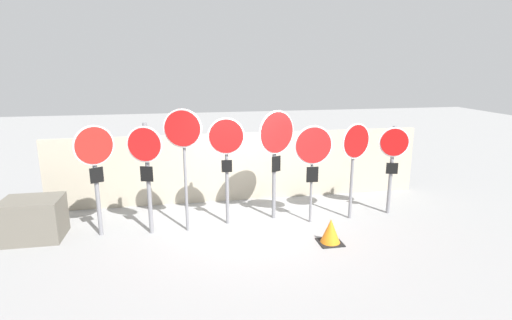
{
  "coord_description": "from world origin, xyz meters",
  "views": [
    {
      "loc": [
        -1.42,
        -7.91,
        3.34
      ],
      "look_at": [
        0.07,
        0.0,
        1.38
      ],
      "focal_mm": 28.0,
      "sensor_mm": 36.0,
      "label": 1
    }
  ],
  "objects_px": {
    "stop_sign_3": "(226,149)",
    "stop_sign_5": "(313,152)",
    "traffic_cone_0": "(331,231)",
    "storage_crate": "(33,219)",
    "stop_sign_0": "(95,160)",
    "stop_sign_4": "(276,144)",
    "stop_sign_6": "(355,150)",
    "stop_sign_1": "(146,160)",
    "stop_sign_7": "(393,155)",
    "stop_sign_2": "(183,140)"
  },
  "relations": [
    {
      "from": "stop_sign_3",
      "to": "stop_sign_5",
      "type": "xyz_separation_m",
      "value": [
        1.76,
        -0.26,
        -0.08
      ]
    },
    {
      "from": "traffic_cone_0",
      "to": "storage_crate",
      "type": "relative_size",
      "value": 0.45
    },
    {
      "from": "stop_sign_5",
      "to": "traffic_cone_0",
      "type": "relative_size",
      "value": 4.35
    },
    {
      "from": "stop_sign_0",
      "to": "stop_sign_4",
      "type": "relative_size",
      "value": 0.93
    },
    {
      "from": "stop_sign_0",
      "to": "stop_sign_5",
      "type": "height_order",
      "value": "stop_sign_0"
    },
    {
      "from": "stop_sign_0",
      "to": "stop_sign_6",
      "type": "xyz_separation_m",
      "value": [
        5.24,
        -0.09,
        0.0
      ]
    },
    {
      "from": "stop_sign_1",
      "to": "stop_sign_7",
      "type": "bearing_deg",
      "value": 18.35
    },
    {
      "from": "stop_sign_1",
      "to": "traffic_cone_0",
      "type": "height_order",
      "value": "stop_sign_1"
    },
    {
      "from": "stop_sign_0",
      "to": "stop_sign_6",
      "type": "bearing_deg",
      "value": -29.7
    },
    {
      "from": "stop_sign_1",
      "to": "stop_sign_2",
      "type": "distance_m",
      "value": 0.81
    },
    {
      "from": "stop_sign_6",
      "to": "traffic_cone_0",
      "type": "xyz_separation_m",
      "value": [
        -0.9,
        -1.08,
        -1.31
      ]
    },
    {
      "from": "stop_sign_3",
      "to": "stop_sign_6",
      "type": "relative_size",
      "value": 1.08
    },
    {
      "from": "stop_sign_4",
      "to": "traffic_cone_0",
      "type": "bearing_deg",
      "value": -88.45
    },
    {
      "from": "stop_sign_2",
      "to": "stop_sign_4",
      "type": "xyz_separation_m",
      "value": [
        1.93,
        0.32,
        -0.22
      ]
    },
    {
      "from": "traffic_cone_0",
      "to": "stop_sign_3",
      "type": "bearing_deg",
      "value": 144.68
    },
    {
      "from": "stop_sign_3",
      "to": "storage_crate",
      "type": "xyz_separation_m",
      "value": [
        -3.78,
        -0.02,
        -1.23
      ]
    },
    {
      "from": "stop_sign_5",
      "to": "stop_sign_2",
      "type": "bearing_deg",
      "value": -179.26
    },
    {
      "from": "stop_sign_7",
      "to": "stop_sign_5",
      "type": "bearing_deg",
      "value": -159.2
    },
    {
      "from": "stop_sign_4",
      "to": "stop_sign_6",
      "type": "bearing_deg",
      "value": -37.59
    },
    {
      "from": "stop_sign_2",
      "to": "stop_sign_0",
      "type": "bearing_deg",
      "value": -167.5
    },
    {
      "from": "stop_sign_0",
      "to": "storage_crate",
      "type": "height_order",
      "value": "stop_sign_0"
    },
    {
      "from": "stop_sign_1",
      "to": "storage_crate",
      "type": "relative_size",
      "value": 2.09
    },
    {
      "from": "stop_sign_5",
      "to": "storage_crate",
      "type": "relative_size",
      "value": 1.96
    },
    {
      "from": "stop_sign_2",
      "to": "storage_crate",
      "type": "xyz_separation_m",
      "value": [
        -2.92,
        0.18,
        -1.48
      ]
    },
    {
      "from": "stop_sign_7",
      "to": "storage_crate",
      "type": "xyz_separation_m",
      "value": [
        -7.45,
        0.05,
        -0.97
      ]
    },
    {
      "from": "stop_sign_1",
      "to": "stop_sign_5",
      "type": "xyz_separation_m",
      "value": [
        3.34,
        -0.06,
        0.03
      ]
    },
    {
      "from": "stop_sign_5",
      "to": "stop_sign_6",
      "type": "distance_m",
      "value": 0.95
    },
    {
      "from": "stop_sign_2",
      "to": "stop_sign_7",
      "type": "height_order",
      "value": "stop_sign_2"
    },
    {
      "from": "stop_sign_0",
      "to": "stop_sign_7",
      "type": "xyz_separation_m",
      "value": [
        6.2,
        0.04,
        -0.17
      ]
    },
    {
      "from": "stop_sign_7",
      "to": "stop_sign_2",
      "type": "bearing_deg",
      "value": -163.12
    },
    {
      "from": "stop_sign_0",
      "to": "stop_sign_4",
      "type": "xyz_separation_m",
      "value": [
        3.6,
        0.23,
        0.13
      ]
    },
    {
      "from": "stop_sign_3",
      "to": "stop_sign_6",
      "type": "bearing_deg",
      "value": 1.49
    },
    {
      "from": "stop_sign_2",
      "to": "stop_sign_7",
      "type": "bearing_deg",
      "value": 17.29
    },
    {
      "from": "stop_sign_2",
      "to": "stop_sign_3",
      "type": "height_order",
      "value": "stop_sign_2"
    },
    {
      "from": "stop_sign_6",
      "to": "stop_sign_5",
      "type": "bearing_deg",
      "value": 162.43
    },
    {
      "from": "stop_sign_6",
      "to": "stop_sign_4",
      "type": "bearing_deg",
      "value": 147.99
    },
    {
      "from": "stop_sign_4",
      "to": "stop_sign_6",
      "type": "height_order",
      "value": "stop_sign_4"
    },
    {
      "from": "stop_sign_2",
      "to": "stop_sign_5",
      "type": "xyz_separation_m",
      "value": [
        2.62,
        -0.05,
        -0.33
      ]
    },
    {
      "from": "stop_sign_1",
      "to": "stop_sign_6",
      "type": "bearing_deg",
      "value": 16.87
    },
    {
      "from": "stop_sign_6",
      "to": "storage_crate",
      "type": "relative_size",
      "value": 1.98
    },
    {
      "from": "stop_sign_3",
      "to": "stop_sign_5",
      "type": "relative_size",
      "value": 1.08
    },
    {
      "from": "storage_crate",
      "to": "stop_sign_4",
      "type": "bearing_deg",
      "value": 1.68
    },
    {
      "from": "stop_sign_5",
      "to": "stop_sign_0",
      "type": "bearing_deg",
      "value": 179.98
    },
    {
      "from": "traffic_cone_0",
      "to": "stop_sign_0",
      "type": "bearing_deg",
      "value": 164.94
    },
    {
      "from": "stop_sign_4",
      "to": "stop_sign_6",
      "type": "distance_m",
      "value": 1.68
    },
    {
      "from": "stop_sign_1",
      "to": "stop_sign_7",
      "type": "xyz_separation_m",
      "value": [
        5.25,
        0.13,
        -0.15
      ]
    },
    {
      "from": "stop_sign_0",
      "to": "stop_sign_5",
      "type": "xyz_separation_m",
      "value": [
        4.29,
        -0.15,
        0.01
      ]
    },
    {
      "from": "stop_sign_7",
      "to": "storage_crate",
      "type": "bearing_deg",
      "value": -165.18
    },
    {
      "from": "stop_sign_0",
      "to": "traffic_cone_0",
      "type": "xyz_separation_m",
      "value": [
        4.34,
        -1.17,
        -1.31
      ]
    },
    {
      "from": "stop_sign_0",
      "to": "stop_sign_1",
      "type": "relative_size",
      "value": 0.99
    }
  ]
}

